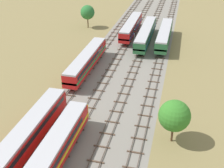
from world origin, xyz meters
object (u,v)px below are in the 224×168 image
Objects in this scene: passenger_coach_far_left_near at (25,138)px; diesel_railcar_left_farther at (131,26)px; diesel_railcar_centre_far at (164,35)px; diesel_railcar_far_left_mid at (87,60)px; signal_post_nearest at (134,36)px; diesel_railcar_left_nearest at (52,154)px; passenger_coach_centre_left_midfar at (146,33)px.

passenger_coach_far_left_near is 1.07× the size of diesel_railcar_left_farther.
diesel_railcar_centre_far is 1.00× the size of diesel_railcar_left_farther.
signal_post_nearest is at bearing 66.27° from diesel_railcar_far_left_mid.
passenger_coach_far_left_near is (-4.81, 1.99, 0.02)m from diesel_railcar_left_nearest.
diesel_railcar_left_nearest is at bearing -22.43° from passenger_coach_far_left_near.
diesel_railcar_left_farther is (4.81, 50.94, -0.02)m from passenger_coach_far_left_near.
passenger_coach_far_left_near is 1.07× the size of diesel_railcar_centre_far.
signal_post_nearest is (7.22, 42.45, 0.40)m from passenger_coach_far_left_near.
diesel_railcar_left_farther is at bearing 84.60° from passenger_coach_far_left_near.
diesel_railcar_left_farther is 4.38× the size of signal_post_nearest.
signal_post_nearest is at bearing -123.14° from passenger_coach_centre_left_midfar.
passenger_coach_centre_left_midfar is (9.63, 46.14, 0.00)m from passenger_coach_far_left_near.
diesel_railcar_centre_far is (4.81, 0.03, -0.02)m from passenger_coach_centre_left_midfar.
diesel_railcar_left_nearest is 1.00× the size of diesel_railcar_left_farther.
diesel_railcar_far_left_mid is 25.38m from diesel_railcar_left_farther.
diesel_railcar_centre_far is 8.13m from signal_post_nearest.
passenger_coach_centre_left_midfar is 4.70× the size of signal_post_nearest.
diesel_railcar_left_farther is at bearing 79.06° from diesel_railcar_far_left_mid.
passenger_coach_far_left_near is 26.02m from diesel_railcar_far_left_mid.
signal_post_nearest is (2.41, 44.44, 0.42)m from diesel_railcar_left_nearest.
diesel_railcar_far_left_mid and passenger_coach_centre_left_midfar have the same top height.
passenger_coach_far_left_near and diesel_railcar_far_left_mid have the same top height.
signal_post_nearest reaches higher than diesel_railcar_left_farther.
diesel_railcar_left_nearest is 28.42m from diesel_railcar_far_left_mid.
diesel_railcar_centre_far is (9.63, 48.16, 0.00)m from diesel_railcar_left_nearest.
passenger_coach_far_left_near is 1.00× the size of passenger_coach_centre_left_midfar.
passenger_coach_far_left_near is 43.06m from signal_post_nearest.
diesel_railcar_left_farther is (4.81, 24.92, 0.00)m from diesel_railcar_far_left_mid.
diesel_railcar_left_nearest and diesel_railcar_left_farther have the same top height.
diesel_railcar_left_farther is 8.84m from signal_post_nearest.
diesel_railcar_centre_far is at bearing 27.25° from signal_post_nearest.
diesel_railcar_left_nearest and passenger_coach_far_left_near have the same top height.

